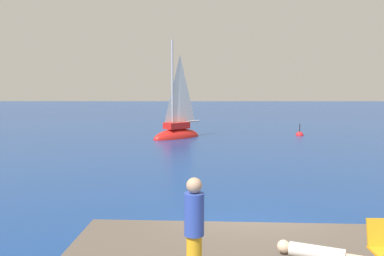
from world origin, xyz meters
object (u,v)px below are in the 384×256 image
person_standing (194,231)px  marker_buoy (300,135)px  sailboat_near (177,132)px  person_sunbather (325,254)px

person_standing → marker_buoy: bearing=95.4°
marker_buoy → person_standing: bearing=-107.4°
person_standing → marker_buoy: 25.31m
sailboat_near → person_sunbather: 21.98m
person_sunbather → person_standing: size_ratio=1.02×
person_standing → person_sunbather: bearing=47.1°
person_sunbather → sailboat_near: bearing=122.2°
sailboat_near → person_sunbather: sailboat_near is taller
person_standing → sailboat_near: bearing=115.8°
person_sunbather → marker_buoy: (5.39, 23.13, -0.89)m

